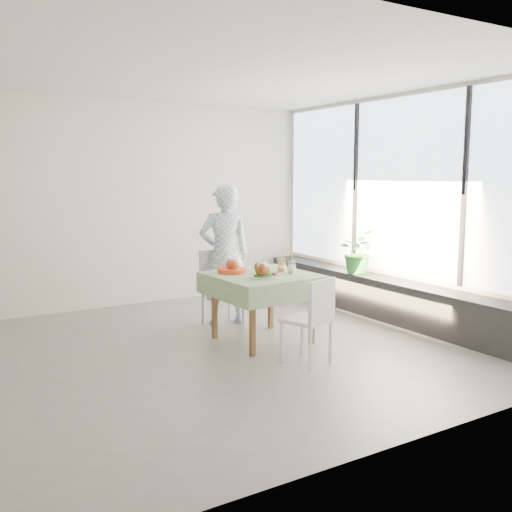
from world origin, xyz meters
TOP-DOWN VIEW (x-y plane):
  - floor at (0.00, 0.00)m, footprint 6.00×6.00m
  - ceiling at (0.00, 0.00)m, footprint 6.00×6.00m
  - wall_back at (0.00, 2.50)m, footprint 6.00×0.02m
  - wall_front at (0.00, -2.50)m, footprint 6.00×0.02m
  - wall_right at (3.00, 0.00)m, footprint 0.02×5.00m
  - window_pane at (2.97, 0.00)m, footprint 0.01×4.80m
  - window_ledge at (2.80, 0.00)m, footprint 0.40×4.80m
  - cafe_table at (0.92, 0.03)m, footprint 1.09×1.09m
  - chair_far at (0.86, 0.86)m, footprint 0.44×0.44m
  - chair_near at (0.91, -0.80)m, footprint 0.50×0.50m
  - diner at (0.92, 0.90)m, footprint 0.70×0.56m
  - main_dish at (0.81, -0.18)m, footprint 0.35×0.35m
  - juice_cup_orange at (1.19, 0.07)m, footprint 0.10×0.10m
  - juice_cup_lemonade at (1.20, -0.11)m, footprint 0.09×0.09m
  - second_dish at (0.67, 0.26)m, footprint 0.31×0.31m
  - potted_plant at (2.74, 0.61)m, footprint 0.69×0.69m

SIDE VIEW (x-z plane):
  - floor at x=0.00m, z-range 0.00..0.00m
  - window_ledge at x=2.80m, z-range 0.00..0.50m
  - chair_near at x=0.91m, z-range -0.16..0.67m
  - chair_far at x=0.86m, z-range -0.17..0.73m
  - cafe_table at x=0.92m, z-range 0.09..0.83m
  - second_dish at x=0.67m, z-range 0.71..0.86m
  - potted_plant at x=2.74m, z-range 0.50..1.08m
  - main_dish at x=0.81m, z-range 0.71..0.89m
  - juice_cup_lemonade at x=1.20m, z-range 0.67..0.94m
  - juice_cup_orange at x=1.19m, z-range 0.67..0.95m
  - diner at x=0.92m, z-range 0.00..1.69m
  - wall_back at x=0.00m, z-range 0.00..2.80m
  - wall_front at x=0.00m, z-range 0.00..2.80m
  - wall_right at x=3.00m, z-range 0.00..2.80m
  - window_pane at x=2.97m, z-range 0.56..2.74m
  - ceiling at x=0.00m, z-range 2.80..2.80m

